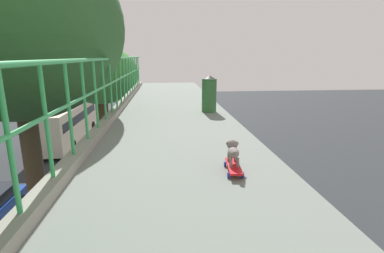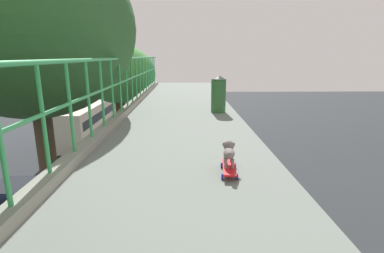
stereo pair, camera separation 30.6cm
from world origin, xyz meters
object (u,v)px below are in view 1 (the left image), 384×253
object	(u,v)px
small_dog	(233,150)
toy_skateboard	(234,166)
litter_bin	(209,93)
city_bus	(68,121)
car_green_seventh	(78,178)

from	to	relation	value
small_dog	toy_skateboard	bearing A→B (deg)	-92.84
toy_skateboard	litter_bin	distance (m)	3.92
city_bus	toy_skateboard	size ratio (longest dim) A/B	19.12
litter_bin	small_dog	bearing A→B (deg)	-94.34
toy_skateboard	litter_bin	world-z (taller)	litter_bin
toy_skateboard	small_dog	world-z (taller)	small_dog
toy_skateboard	small_dog	size ratio (longest dim) A/B	1.45
car_green_seventh	city_bus	bearing A→B (deg)	109.76
city_bus	litter_bin	bearing A→B (deg)	-62.41
small_dog	litter_bin	world-z (taller)	litter_bin
toy_skateboard	small_dog	xyz separation A→B (m)	(0.00, 0.08, 0.19)
city_bus	toy_skateboard	xyz separation A→B (m)	(9.43, -22.49, 4.34)
city_bus	toy_skateboard	world-z (taller)	toy_skateboard
toy_skateboard	small_dog	distance (m)	0.20
city_bus	small_dog	xyz separation A→B (m)	(9.43, -22.42, 4.53)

